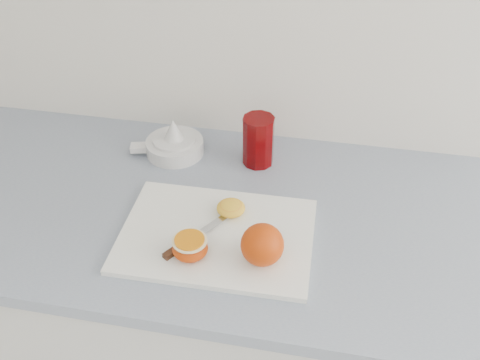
# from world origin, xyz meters

# --- Properties ---
(counter) EXTENTS (2.54, 0.64, 0.89)m
(counter) POSITION_xyz_m (0.12, 1.70, 0.45)
(counter) COLOR silver
(counter) RESTS_ON ground
(cutting_board) EXTENTS (0.39, 0.28, 0.01)m
(cutting_board) POSITION_xyz_m (0.18, 1.60, 0.90)
(cutting_board) COLOR white
(cutting_board) RESTS_ON counter
(whole_orange) EXTENTS (0.08, 0.08, 0.08)m
(whole_orange) POSITION_xyz_m (0.28, 1.55, 0.94)
(whole_orange) COLOR #CD3C09
(whole_orange) RESTS_ON cutting_board
(half_orange) EXTENTS (0.07, 0.07, 0.04)m
(half_orange) POSITION_xyz_m (0.14, 1.53, 0.92)
(half_orange) COLOR #CD3C09
(half_orange) RESTS_ON cutting_board
(squeezed_shell) EXTENTS (0.06, 0.06, 0.03)m
(squeezed_shell) POSITION_xyz_m (0.19, 1.67, 0.92)
(squeezed_shell) COLOR yellow
(squeezed_shell) RESTS_ON cutting_board
(paring_knife) EXTENTS (0.11, 0.15, 0.01)m
(paring_knife) POSITION_xyz_m (0.12, 1.56, 0.91)
(paring_knife) COLOR #4C2011
(paring_knife) RESTS_ON cutting_board
(citrus_juicer) EXTENTS (0.18, 0.14, 0.09)m
(citrus_juicer) POSITION_xyz_m (0.01, 1.88, 0.92)
(citrus_juicer) COLOR white
(citrus_juicer) RESTS_ON counter
(red_tumbler) EXTENTS (0.08, 0.08, 0.12)m
(red_tumbler) POSITION_xyz_m (0.22, 1.88, 0.95)
(red_tumbler) COLOR #5B0103
(red_tumbler) RESTS_ON counter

